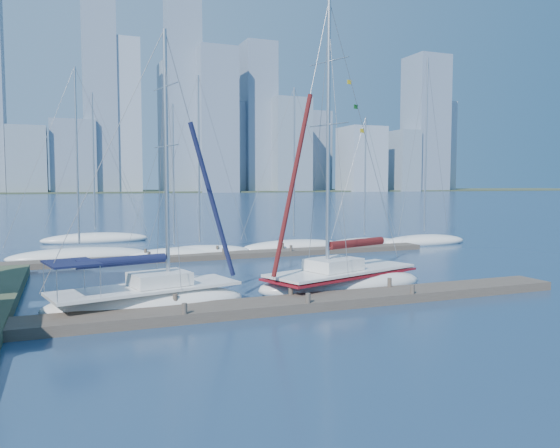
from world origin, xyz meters
name	(u,v)px	position (x,y,z in m)	size (l,w,h in m)	color
ground	(299,308)	(0.00, 0.00, 0.00)	(700.00, 700.00, 0.00)	navy
near_dock	(299,303)	(0.00, 0.00, 0.20)	(26.00, 2.00, 0.40)	#453B33
far_dock	(234,255)	(2.00, 16.00, 0.18)	(30.00, 1.80, 0.36)	#453B33
far_shore	(81,192)	(0.00, 320.00, 0.00)	(800.00, 100.00, 1.50)	#38472D
sailboat_navy	(147,288)	(-5.97, 1.99, 0.93)	(8.61, 4.53, 12.05)	white
sailboat_maroon	(342,268)	(3.51, 2.83, 1.10)	(9.12, 5.43, 14.23)	white
bg_boat_0	(80,256)	(-8.15, 18.72, 0.27)	(9.38, 2.61, 13.34)	white
bg_boat_1	(175,255)	(-1.97, 17.22, 0.24)	(6.77, 4.20, 10.96)	white
bg_boat_2	(200,252)	(-0.08, 17.61, 0.27)	(7.80, 3.42, 13.12)	white
bg_boat_3	(294,247)	(7.51, 18.21, 0.27)	(8.64, 2.52, 12.90)	white
bg_boat_4	(364,243)	(14.06, 18.67, 0.23)	(7.34, 3.49, 10.95)	white
bg_boat_5	(424,241)	(19.50, 17.96, 0.31)	(8.38, 5.48, 16.05)	white
bg_boat_6	(96,239)	(-6.54, 30.22, 0.28)	(9.40, 5.76, 13.51)	white
skyline	(121,125)	(20.54, 290.33, 36.73)	(501.80, 51.31, 117.73)	gray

